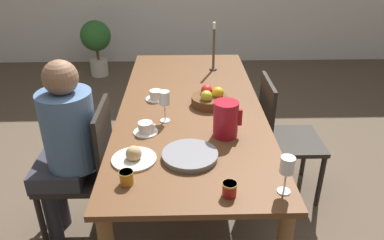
# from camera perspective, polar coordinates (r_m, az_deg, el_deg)

# --- Properties ---
(ground_plane) EXTENTS (20.00, 20.00, 0.00)m
(ground_plane) POSITION_cam_1_polar(r_m,az_deg,el_deg) (2.84, -0.17, -11.50)
(ground_plane) COLOR brown
(dining_table) EXTENTS (0.91, 2.09, 0.75)m
(dining_table) POSITION_cam_1_polar(r_m,az_deg,el_deg) (2.47, -0.19, 0.49)
(dining_table) COLOR brown
(dining_table) RESTS_ON ground_plane
(chair_person_side) EXTENTS (0.42, 0.42, 0.88)m
(chair_person_side) POSITION_cam_1_polar(r_m,az_deg,el_deg) (2.38, -15.75, -7.13)
(chair_person_side) COLOR black
(chair_person_side) RESTS_ON ground_plane
(chair_opposite) EXTENTS (0.42, 0.42, 0.88)m
(chair_opposite) POSITION_cam_1_polar(r_m,az_deg,el_deg) (2.71, 13.48, -2.29)
(chair_opposite) COLOR black
(chair_opposite) RESTS_ON ground_plane
(person_seated) EXTENTS (0.39, 0.41, 1.17)m
(person_seated) POSITION_cam_1_polar(r_m,az_deg,el_deg) (2.27, -18.74, -2.95)
(person_seated) COLOR #33333D
(person_seated) RESTS_ON ground_plane
(red_pitcher) EXTENTS (0.16, 0.14, 0.20)m
(red_pitcher) POSITION_cam_1_polar(r_m,az_deg,el_deg) (2.04, 5.16, 0.16)
(red_pitcher) COLOR #A31423
(red_pitcher) RESTS_ON dining_table
(wine_glass_water) EXTENTS (0.06, 0.06, 0.19)m
(wine_glass_water) POSITION_cam_1_polar(r_m,az_deg,el_deg) (2.17, -4.23, 3.15)
(wine_glass_water) COLOR white
(wine_glass_water) RESTS_ON dining_table
(wine_glass_juice) EXTENTS (0.06, 0.06, 0.18)m
(wine_glass_juice) POSITION_cam_1_polar(r_m,az_deg,el_deg) (1.64, 14.29, -6.99)
(wine_glass_juice) COLOR white
(wine_glass_juice) RESTS_ON dining_table
(teacup_near_person) EXTENTS (0.14, 0.14, 0.06)m
(teacup_near_person) POSITION_cam_1_polar(r_m,az_deg,el_deg) (2.11, -7.08, -1.27)
(teacup_near_person) COLOR silver
(teacup_near_person) RESTS_ON dining_table
(teacup_across) EXTENTS (0.14, 0.14, 0.06)m
(teacup_across) POSITION_cam_1_polar(r_m,az_deg,el_deg) (2.51, -5.52, 3.73)
(teacup_across) COLOR silver
(teacup_across) RESTS_ON dining_table
(serving_tray) EXTENTS (0.28, 0.28, 0.03)m
(serving_tray) POSITION_cam_1_polar(r_m,az_deg,el_deg) (1.87, -0.31, -5.42)
(serving_tray) COLOR gray
(serving_tray) RESTS_ON dining_table
(bread_plate) EXTENTS (0.22, 0.22, 0.08)m
(bread_plate) POSITION_cam_1_polar(r_m,az_deg,el_deg) (1.88, -8.84, -5.54)
(bread_plate) COLOR silver
(bread_plate) RESTS_ON dining_table
(jam_jar_amber) EXTENTS (0.07, 0.07, 0.06)m
(jam_jar_amber) POSITION_cam_1_polar(r_m,az_deg,el_deg) (1.72, -9.96, -8.55)
(jam_jar_amber) COLOR #C67A1E
(jam_jar_amber) RESTS_ON dining_table
(jam_jar_red) EXTENTS (0.07, 0.07, 0.06)m
(jam_jar_red) POSITION_cam_1_polar(r_m,az_deg,el_deg) (1.63, 5.74, -10.36)
(jam_jar_red) COLOR #A81E1E
(jam_jar_red) RESTS_ON dining_table
(fruit_bowl) EXTENTS (0.24, 0.24, 0.12)m
(fruit_bowl) POSITION_cam_1_polar(r_m,az_deg,el_deg) (2.41, 2.73, 3.28)
(fruit_bowl) COLOR brown
(fruit_bowl) RESTS_ON dining_table
(candlestick_tall) EXTENTS (0.06, 0.06, 0.38)m
(candlestick_tall) POSITION_cam_1_polar(r_m,az_deg,el_deg) (3.00, 3.32, 10.40)
(candlestick_tall) COLOR #4C4238
(candlestick_tall) RESTS_ON dining_table
(potted_plant) EXTENTS (0.39, 0.39, 0.73)m
(potted_plant) POSITION_cam_1_polar(r_m,az_deg,el_deg) (5.07, -14.39, 11.57)
(potted_plant) COLOR beige
(potted_plant) RESTS_ON ground_plane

